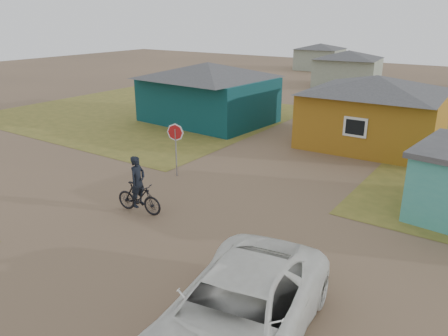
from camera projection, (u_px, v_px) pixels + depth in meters
The scene contains 9 objects.
ground at pixel (176, 227), 15.16m from camera, with size 120.00×120.00×0.00m, color brown.
grass_nw at pixel (145, 113), 32.73m from camera, with size 20.00×18.00×0.00m, color olive.
house_teal at pixel (208, 91), 29.51m from camera, with size 8.93×7.08×4.00m.
house_yellow at pixel (374, 110), 24.06m from camera, with size 7.72×6.76×3.90m.
house_pale_west at pixel (348, 68), 44.21m from camera, with size 7.04×6.15×3.60m.
house_pale_north at pixel (320, 56), 57.84m from camera, with size 6.28×5.81×3.40m.
stop_sign at pixel (175, 138), 19.38m from camera, with size 0.80×0.14×2.45m.
cyclist at pixel (139, 192), 16.03m from camera, with size 1.99×0.77×2.19m.
vehicle at pixel (237, 315), 9.39m from camera, with size 2.87×6.23×1.73m, color white.
Camera 1 is at (9.08, -10.29, 6.97)m, focal length 35.00 mm.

